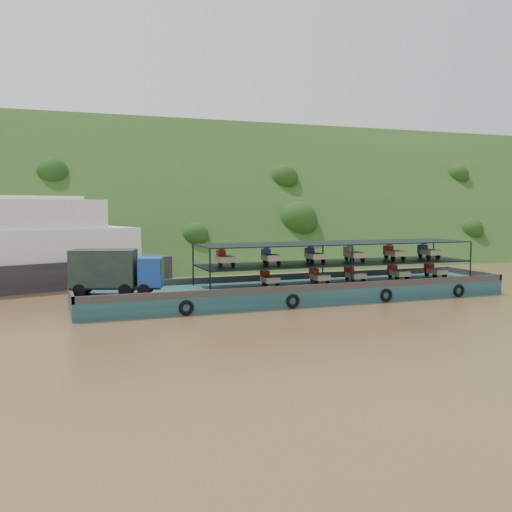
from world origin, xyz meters
name	(u,v)px	position (x,y,z in m)	size (l,w,h in m)	color
ground	(291,296)	(0.00, 0.00, 0.00)	(160.00, 160.00, 0.00)	brown
hillside	(189,259)	(0.00, 36.00, 0.00)	(140.00, 28.00, 28.00)	#1E3B15
cargo_barge	(286,287)	(-1.20, -1.74, 1.11)	(35.10, 7.18, 4.54)	#133842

